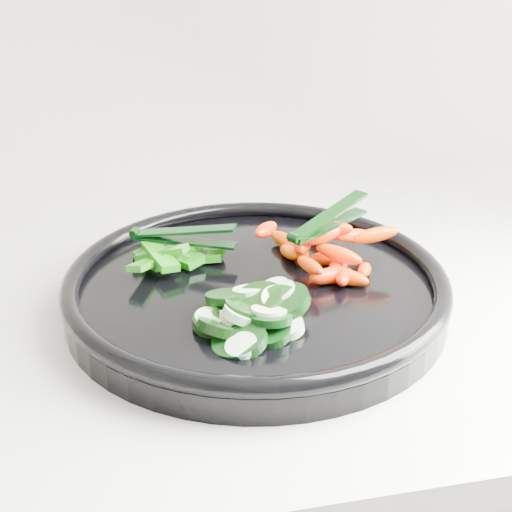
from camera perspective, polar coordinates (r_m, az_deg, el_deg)
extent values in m
cube|color=silver|center=(0.75, -1.75, -3.55)|extent=(2.02, 0.62, 0.03)
cylinder|color=black|center=(0.70, 0.00, -3.13)|extent=(0.45, 0.45, 0.02)
torus|color=black|center=(0.69, 0.00, -1.79)|extent=(0.46, 0.46, 0.02)
cylinder|color=black|center=(0.60, -1.31, -6.75)|extent=(0.07, 0.07, 0.03)
cylinder|color=#CAE9BA|center=(0.59, -1.14, -7.26)|extent=(0.04, 0.04, 0.02)
cylinder|color=black|center=(0.62, -2.63, -5.76)|extent=(0.06, 0.06, 0.03)
cylinder|color=beige|center=(0.63, -1.64, -5.26)|extent=(0.04, 0.04, 0.02)
cylinder|color=black|center=(0.64, -1.69, -4.66)|extent=(0.06, 0.06, 0.03)
cylinder|color=#DBF1C1|center=(0.63, -2.56, -4.90)|extent=(0.03, 0.03, 0.02)
cylinder|color=black|center=(0.61, 0.93, -6.13)|extent=(0.06, 0.06, 0.02)
cylinder|color=beige|center=(0.62, 2.48, -5.74)|extent=(0.04, 0.04, 0.02)
cylinder|color=black|center=(0.65, -1.25, -3.83)|extent=(0.05, 0.05, 0.02)
cylinder|color=beige|center=(0.65, -2.60, -3.82)|extent=(0.04, 0.04, 0.02)
cylinder|color=black|center=(0.63, -2.00, -5.04)|extent=(0.05, 0.05, 0.02)
cylinder|color=#D4F8C6|center=(0.63, -3.51, -5.13)|extent=(0.04, 0.04, 0.01)
cylinder|color=black|center=(0.62, -3.25, -5.36)|extent=(0.06, 0.06, 0.02)
cylinder|color=beige|center=(0.63, -3.35, -5.26)|extent=(0.05, 0.05, 0.02)
cylinder|color=black|center=(0.63, -2.66, -4.91)|extent=(0.06, 0.06, 0.03)
cylinder|color=#DFF7C5|center=(0.62, -3.00, -5.59)|extent=(0.04, 0.04, 0.02)
cylinder|color=black|center=(0.63, 2.26, -3.76)|extent=(0.06, 0.06, 0.03)
cylinder|color=beige|center=(0.65, 1.78, -3.12)|extent=(0.05, 0.05, 0.03)
cylinder|color=black|center=(0.64, -2.42, -3.29)|extent=(0.04, 0.04, 0.02)
cylinder|color=beige|center=(0.65, -0.65, -2.88)|extent=(0.03, 0.03, 0.01)
cylinder|color=black|center=(0.62, -0.88, -4.38)|extent=(0.04, 0.04, 0.03)
cylinder|color=#D2EFBF|center=(0.62, -1.31, -4.71)|extent=(0.04, 0.04, 0.02)
cylinder|color=black|center=(0.63, 2.10, -3.98)|extent=(0.06, 0.05, 0.03)
cylinder|color=#CFEFBF|center=(0.63, 1.80, -3.69)|extent=(0.05, 0.04, 0.03)
cylinder|color=black|center=(0.64, 0.14, -3.60)|extent=(0.06, 0.06, 0.02)
cylinder|color=beige|center=(0.66, 1.48, -2.59)|extent=(0.03, 0.03, 0.02)
cylinder|color=black|center=(0.61, 1.24, -5.03)|extent=(0.04, 0.04, 0.02)
cylinder|color=beige|center=(0.62, 1.02, -4.58)|extent=(0.04, 0.04, 0.02)
ellipsoid|color=#FF5800|center=(0.72, 6.56, -0.86)|extent=(0.04, 0.05, 0.03)
ellipsoid|color=#FD1200|center=(0.70, 6.06, -1.55)|extent=(0.05, 0.03, 0.03)
ellipsoid|color=#E14E00|center=(0.70, 7.22, -1.67)|extent=(0.05, 0.04, 0.02)
ellipsoid|color=#FF6200|center=(0.74, 2.69, 0.31)|extent=(0.02, 0.04, 0.02)
ellipsoid|color=#ED4800|center=(0.71, 8.68, -1.09)|extent=(0.03, 0.04, 0.02)
ellipsoid|color=#FE5E00|center=(0.74, 3.77, 0.09)|extent=(0.02, 0.04, 0.02)
ellipsoid|color=red|center=(0.70, 6.95, -1.61)|extent=(0.03, 0.05, 0.02)
ellipsoid|color=#F73C00|center=(0.73, 5.67, -0.18)|extent=(0.05, 0.02, 0.02)
ellipsoid|color=#FF3000|center=(0.79, 4.71, 1.91)|extent=(0.03, 0.05, 0.03)
ellipsoid|color=#EE5500|center=(0.77, 2.47, 1.15)|extent=(0.04, 0.05, 0.02)
ellipsoid|color=#E23F00|center=(0.68, 4.33, -0.77)|extent=(0.03, 0.04, 0.02)
ellipsoid|color=#FE4C00|center=(0.76, 5.87, 1.88)|extent=(0.04, 0.06, 0.03)
ellipsoid|color=#F45F00|center=(0.71, 6.64, 0.14)|extent=(0.05, 0.05, 0.02)
ellipsoid|color=#FF5300|center=(0.73, 3.75, 0.93)|extent=(0.04, 0.06, 0.03)
ellipsoid|color=#FA5A00|center=(0.75, 7.79, 1.62)|extent=(0.05, 0.02, 0.02)
ellipsoid|color=#F24300|center=(0.73, 5.81, 2.13)|extent=(0.05, 0.04, 0.03)
ellipsoid|color=#FD3800|center=(0.72, 0.82, 2.12)|extent=(0.04, 0.04, 0.02)
ellipsoid|color=red|center=(0.72, 5.34, 1.68)|extent=(0.05, 0.03, 0.02)
ellipsoid|color=#DC4300|center=(0.72, 9.56, 1.68)|extent=(0.05, 0.02, 0.02)
cube|color=#0B6709|center=(0.74, -6.14, -0.13)|extent=(0.05, 0.06, 0.02)
cube|color=#156609|center=(0.75, -5.41, 0.17)|extent=(0.04, 0.06, 0.03)
cube|color=#1D6B0A|center=(0.76, -3.87, 0.64)|extent=(0.03, 0.06, 0.02)
cube|color=#0A6E0F|center=(0.74, -4.56, -0.16)|extent=(0.05, 0.03, 0.01)
cube|color=#1A6D0A|center=(0.74, -8.44, -0.26)|extent=(0.04, 0.05, 0.01)
cube|color=#1E6B0A|center=(0.75, -7.55, 0.17)|extent=(0.04, 0.07, 0.03)
cube|color=#166209|center=(0.73, -7.54, 0.26)|extent=(0.06, 0.04, 0.02)
cube|color=#1D6709|center=(0.71, -8.96, -0.71)|extent=(0.04, 0.05, 0.02)
cube|color=#1F720A|center=(0.73, -7.68, -0.02)|extent=(0.04, 0.07, 0.01)
cylinder|color=black|center=(0.68, 3.04, 1.47)|extent=(0.01, 0.01, 0.01)
cube|color=black|center=(0.72, 5.87, 2.46)|extent=(0.10, 0.08, 0.00)
cube|color=black|center=(0.72, 5.91, 3.30)|extent=(0.10, 0.08, 0.02)
cylinder|color=black|center=(0.76, -9.69, 1.89)|extent=(0.01, 0.01, 0.01)
cube|color=black|center=(0.74, -5.73, 1.20)|extent=(0.11, 0.06, 0.00)
cube|color=black|center=(0.74, -5.77, 2.02)|extent=(0.11, 0.06, 0.02)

